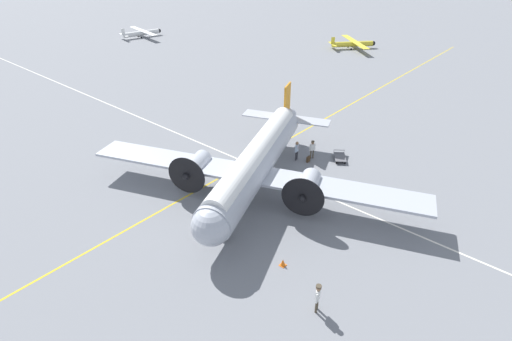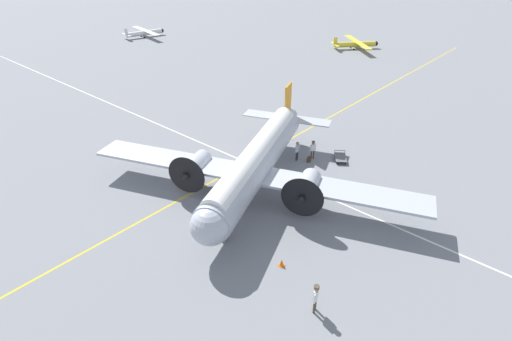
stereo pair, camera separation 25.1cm
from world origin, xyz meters
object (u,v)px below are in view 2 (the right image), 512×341
Objects in this scene: traffic_cone at (282,263)px; crew_foreground at (316,296)px; airliner_main at (254,164)px; ramp_agent at (313,148)px; suitcase_near_door at (309,159)px; baggage_cart at (341,157)px; light_aircraft_distant at (356,44)px; passenger_boarding at (297,149)px; light_aircraft_taxiing at (145,33)px.

crew_foreground is at bearing 65.66° from traffic_cone.
crew_foreground is 3.90m from traffic_cone.
airliner_main reaches higher than ramp_agent.
suitcase_near_door is 0.28× the size of baggage_cart.
airliner_main reaches higher than baggage_cart.
light_aircraft_distant reaches higher than ramp_agent.
passenger_boarding is 3.69× the size of traffic_cone.
light_aircraft_taxiing is at bearing -118.86° from traffic_cone.
airliner_main is 8.77m from traffic_cone.
passenger_boarding is at bearing 19.23° from crew_foreground.
ramp_agent is 14.21m from traffic_cone.
baggage_cart is at bearing 152.55° from ramp_agent.
suitcase_near_door is 2.93m from baggage_cart.
light_aircraft_distant is (-38.33, -19.50, 0.60)m from baggage_cart.
light_aircraft_distant is at bearing -155.66° from traffic_cone.
traffic_cone is (12.69, 6.32, -0.87)m from ramp_agent.
airliner_main is at bearing 36.75° from crew_foreground.
light_aircraft_taxiing is 69.32m from traffic_cone.
traffic_cone is at bearing 45.75° from crew_foreground.
baggage_cart is at bearing -163.31° from traffic_cone.
light_aircraft_distant is at bearing -156.59° from suitcase_near_door.
crew_foreground is at bearing 35.25° from airliner_main.
baggage_cart is 43.01m from light_aircraft_distant.
light_aircraft_distant is at bearing -170.06° from passenger_boarding.
airliner_main is at bearing -4.40° from suitcase_near_door.
light_aircraft_distant reaches higher than traffic_cone.
light_aircraft_distant is 18.75× the size of traffic_cone.
passenger_boarding is (-6.44, -0.51, -1.43)m from airliner_main.
light_aircraft_distant is (-54.02, -27.18, -0.30)m from crew_foreground.
airliner_main is at bearing -51.82° from baggage_cart.
airliner_main reaches higher than passenger_boarding.
traffic_cone is at bearing 31.23° from airliner_main.
light_aircraft_distant is at bearing 170.58° from baggage_cart.
traffic_cone is at bearing 27.40° from suitcase_near_door.
suitcase_near_door is 58.61m from light_aircraft_taxiing.
light_aircraft_distant is 0.83× the size of light_aircraft_taxiing.
light_aircraft_taxiing is at bearing -145.28° from baggage_cart.
baggage_cart is (-9.00, 2.49, -2.27)m from airliner_main.
baggage_cart is (-1.44, 2.08, -0.83)m from ramp_agent.
airliner_main is 2.26× the size of light_aircraft_taxiing.
suitcase_near_door is (-6.82, 0.53, -2.28)m from airliner_main.
traffic_cone is (11.95, 6.20, -0.04)m from suitcase_near_door.
baggage_cart is 0.18× the size of light_aircraft_taxiing.
light_aircraft_taxiing reaches higher than suitcase_near_door.
suitcase_near_door is (0.74, 0.12, -0.83)m from ramp_agent.
passenger_boarding is at bearing -11.48° from ramp_agent.
light_aircraft_taxiing is at bearing -124.29° from passenger_boarding.
ramp_agent is at bearing -170.77° from suitcase_near_door.
airliner_main is at bearing -127.36° from traffic_cone.
airliner_main is 12.25m from crew_foreground.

